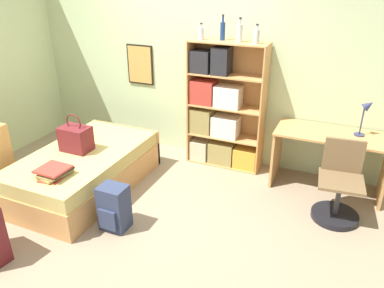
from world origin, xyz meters
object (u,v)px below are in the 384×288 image
(book_stack_on_bed, at_px, (55,172))
(bottle_green, at_px, (201,33))
(bed, at_px, (86,170))
(desk, at_px, (330,150))
(desk_chair, at_px, (338,195))
(desk_lamp, at_px, (367,111))
(backpack, at_px, (114,208))
(bookcase, at_px, (220,113))
(bottle_blue, at_px, (257,36))
(bottle_clear, at_px, (240,33))
(handbag, at_px, (76,138))
(bottle_brown, at_px, (223,30))

(book_stack_on_bed, height_order, bottle_green, bottle_green)
(bed, bearing_deg, desk, 23.30)
(desk_chair, bearing_deg, bed, -168.17)
(desk_lamp, height_order, backpack, desk_lamp)
(bookcase, relative_size, bottle_blue, 7.39)
(bottle_blue, distance_m, desk_chair, 1.96)
(bottle_clear, bearing_deg, bottle_blue, -10.03)
(book_stack_on_bed, bearing_deg, bed, 100.61)
(bottle_green, bearing_deg, bookcase, 4.98)
(book_stack_on_bed, relative_size, desk_lamp, 0.88)
(desk, bearing_deg, bookcase, 175.06)
(handbag, bearing_deg, bottle_brown, 45.05)
(desk_chair, xyz_separation_m, backpack, (-2.03, -1.11, -0.03))
(book_stack_on_bed, height_order, desk, desk)
(bed, bearing_deg, bottle_brown, 46.91)
(bottle_brown, height_order, desk, bottle_brown)
(bottle_green, xyz_separation_m, desk, (1.66, -0.10, -1.19))
(bookcase, relative_size, desk, 1.31)
(bottle_clear, xyz_separation_m, backpack, (-0.67, -1.79, -1.50))
(handbag, distance_m, backpack, 1.07)
(bottle_blue, bearing_deg, book_stack_on_bed, -130.24)
(bed, xyz_separation_m, backpack, (0.76, -0.53, -0.00))
(bottle_blue, bearing_deg, desk, -5.97)
(bed, bearing_deg, bookcase, 45.69)
(desk, bearing_deg, bed, -156.70)
(bottle_clear, height_order, bottle_blue, bottle_clear)
(bottle_blue, xyz_separation_m, desk, (0.98, -0.10, -1.20))
(bottle_clear, bearing_deg, bottle_brown, 173.75)
(bed, relative_size, book_stack_on_bed, 4.79)
(bookcase, height_order, desk, bookcase)
(bottle_clear, relative_size, desk_lamp, 0.64)
(bottle_blue, xyz_separation_m, backpack, (-0.88, -1.76, -1.47))
(bottle_green, bearing_deg, bottle_brown, 14.77)
(bottle_blue, bearing_deg, bookcase, 177.47)
(bottle_brown, bearing_deg, desk, -6.63)
(desk, xyz_separation_m, backpack, (-1.86, -1.65, -0.27))
(bottle_green, bearing_deg, backpack, -96.52)
(book_stack_on_bed, distance_m, backpack, 0.72)
(handbag, xyz_separation_m, backpack, (0.84, -0.52, -0.39))
(desk, height_order, backpack, desk)
(desk_lamp, bearing_deg, bottle_clear, 177.07)
(desk_lamp, height_order, desk_chair, desk_lamp)
(bookcase, xyz_separation_m, bottle_green, (-0.26, -0.02, 0.99))
(bookcase, xyz_separation_m, bottle_clear, (0.21, 0.02, 1.02))
(bottle_green, xyz_separation_m, desk_lamp, (1.96, -0.03, -0.70))
(bottle_green, distance_m, desk, 2.05)
(desk_lamp, relative_size, backpack, 0.90)
(bookcase, height_order, backpack, bookcase)
(bottle_blue, height_order, desk_chair, bottle_blue)
(bottle_blue, height_order, desk, bottle_blue)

